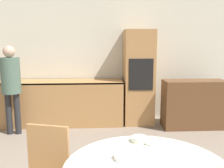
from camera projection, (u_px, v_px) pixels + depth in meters
wall_back at (103, 58)px, 5.22m from camera, size 6.97×0.05×2.60m
kitchen_counter at (47, 102)px, 4.97m from camera, size 3.01×0.60×0.88m
oven_unit at (138, 77)px, 4.99m from camera, size 0.58×0.59×1.87m
sideboard at (194, 104)px, 4.78m from camera, size 1.17×0.45×0.92m
person_standing at (11, 80)px, 4.35m from camera, size 0.33×0.33×1.58m
bowl_centre at (139, 139)px, 2.23m from camera, size 0.15×0.15×0.05m
bowl_far at (125, 157)px, 1.90m from camera, size 0.17×0.17×0.04m
salt_shaker at (152, 141)px, 2.13m from camera, size 0.03×0.03×0.09m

